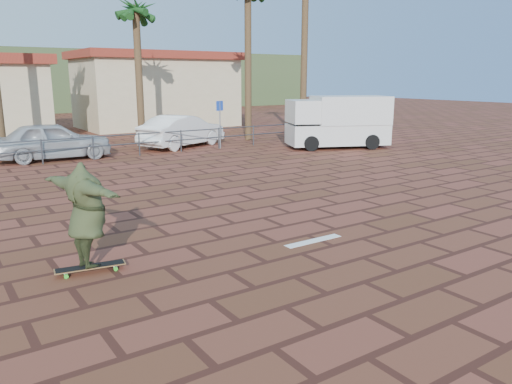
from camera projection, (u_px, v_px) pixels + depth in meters
ground at (254, 232)px, 11.09m from camera, size 120.00×120.00×0.00m
paint_stripe at (313, 241)px, 10.50m from camera, size 1.40×0.22×0.01m
guardrail at (93, 144)px, 20.62m from camera, size 24.06×0.06×1.00m
palm_center at (136, 13)px, 24.07m from camera, size 2.40×2.40×7.75m
building_east at (156, 89)px, 34.25m from camera, size 10.60×6.60×5.00m
longboard at (90, 267)px, 8.80m from camera, size 1.23×0.45×0.12m
skateboarder at (86, 215)px, 8.58m from camera, size 1.16×2.37×1.86m
campervan at (338, 121)px, 24.11m from camera, size 5.17×3.71×2.48m
car_silver at (53, 141)px, 20.67m from camera, size 4.73×2.17×1.57m
car_white at (182, 131)px, 24.47m from camera, size 5.01×3.37×1.56m
street_sign at (220, 115)px, 23.73m from camera, size 0.44×0.20×2.26m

